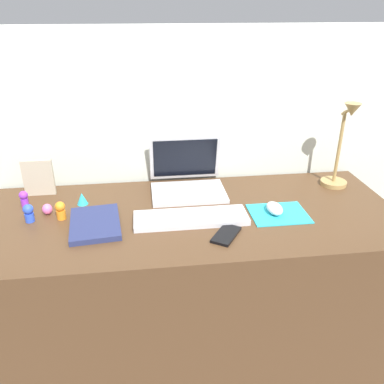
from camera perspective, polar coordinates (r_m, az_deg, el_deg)
ground_plane at (r=1.96m, az=-0.15°, el=-22.48°), size 6.00×6.00×0.00m
back_wall at (r=1.84m, az=-1.59°, el=0.86°), size 2.77×0.05×1.38m
desk at (r=1.70m, az=-0.17°, el=-14.12°), size 1.57×0.64×0.74m
laptop at (r=1.67m, az=-0.73°, el=2.18°), size 0.30×0.26×0.21m
keyboard at (r=1.45m, az=-0.15°, el=-3.73°), size 0.41×0.13×0.02m
mousepad at (r=1.53m, az=12.23°, el=-3.03°), size 0.21×0.17×0.00m
mouse at (r=1.52m, az=11.69°, el=-2.29°), size 0.06×0.10×0.03m
cell_phone at (r=1.36m, az=4.89°, el=-6.08°), size 0.12×0.14×0.01m
desk_lamp at (r=1.76m, az=20.58°, el=5.90°), size 0.11×0.14×0.37m
notebook_pad at (r=1.45m, az=-13.65°, el=-4.39°), size 0.19×0.26×0.02m
picture_frame at (r=1.72m, az=-21.05°, el=1.90°), size 0.12×0.02×0.15m
toy_figurine_cyan at (r=1.61m, az=-15.40°, el=-0.92°), size 0.04×0.04×0.05m
toy_figurine_purple at (r=1.66m, az=-22.84°, el=-0.81°), size 0.03×0.03×0.06m
toy_figurine_pink at (r=1.58m, az=-19.94°, el=-2.31°), size 0.04×0.04×0.04m
toy_figurine_blue at (r=1.54m, az=-22.26°, el=-2.73°), size 0.04×0.04×0.07m
toy_figurine_orange at (r=1.52m, az=-18.24°, el=-2.45°), size 0.04×0.04×0.07m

